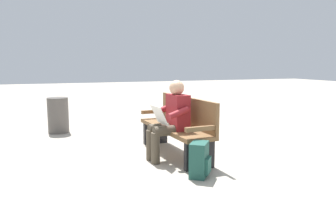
# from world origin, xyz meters

# --- Properties ---
(ground_plane) EXTENTS (40.00, 40.00, 0.00)m
(ground_plane) POSITION_xyz_m (0.00, 0.00, 0.00)
(ground_plane) COLOR #A89E8E
(bench_near) EXTENTS (1.82, 0.58, 0.90)m
(bench_near) POSITION_xyz_m (0.00, -0.07, 0.46)
(bench_near) COLOR brown
(bench_near) RESTS_ON ground
(person_seated) EXTENTS (0.59, 0.59, 1.18)m
(person_seated) POSITION_xyz_m (-0.23, 0.15, 0.63)
(person_seated) COLOR maroon
(person_seated) RESTS_ON ground
(backpack) EXTENTS (0.36, 0.34, 0.44)m
(backpack) POSITION_xyz_m (-1.07, 0.09, 0.22)
(backpack) COLOR #1E4C42
(backpack) RESTS_ON ground
(trash_bin) EXTENTS (0.42, 0.42, 0.73)m
(trash_bin) POSITION_xyz_m (2.40, 1.62, 0.36)
(trash_bin) COLOR #514C47
(trash_bin) RESTS_ON ground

